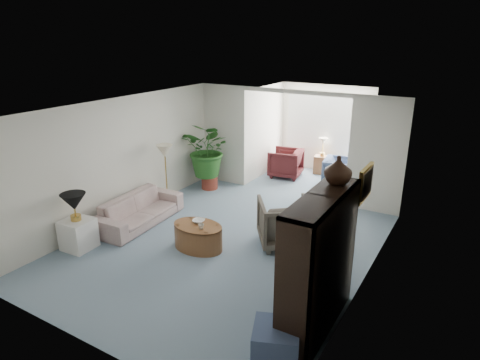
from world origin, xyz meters
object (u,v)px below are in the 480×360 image
Objects in this scene: wingback_chair at (285,222)px; sunroom_table at (322,165)px; floor_lamp at (165,151)px; entertainment_cabinet at (319,264)px; coffee_table at (198,236)px; sunroom_chair_maroon at (286,163)px; end_table at (78,234)px; cabinet_urn at (338,170)px; coffee_bowl at (199,221)px; side_table_dark at (327,230)px; plant_pot at (210,182)px; framed_picture at (367,183)px; table_lamp at (74,202)px; ottoman at (276,343)px; coffee_cup at (201,227)px; sofa at (140,210)px; sunroom_chair_blue at (340,172)px.

sunroom_table is at bearing -114.37° from wingback_chair.
floor_lamp is 4.94m from entertainment_cabinet.
sunroom_chair_maroon reaches higher than coffee_table.
end_table is 4.81m from cabinet_urn.
coffee_bowl reaches higher than sunroom_table.
wingback_chair is 1.47× the size of side_table_dark.
end_table is 5.77m from sunroom_chair_maroon.
end_table is at bearing -93.97° from plant_pot.
framed_picture is 1.39× the size of floor_lamp.
side_table_dark is (3.77, -0.06, -0.93)m from floor_lamp.
wingback_chair reaches higher than sunroom_chair_maroon.
side_table_dark is at bearing 110.38° from cabinet_urn.
table_lamp is at bearing -164.65° from framed_picture.
cabinet_urn reaches higher than wingback_chair.
coffee_table is 0.28m from coffee_bowl.
floor_lamp reaches higher than ottoman.
ottoman is at bearing -102.22° from framed_picture.
coffee_table is 4.49m from sunroom_chair_maroon.
coffee_table is 1.92× the size of sunroom_table.
side_table_dark is at bearing -0.98° from floor_lamp.
entertainment_cabinet is 2.22× the size of sunroom_chair_maroon.
coffee_cup is 0.19× the size of ottoman.
cabinet_urn reaches higher than coffee_table.
sofa is 1.50m from table_lamp.
ottoman is (2.40, -1.74, -0.01)m from coffee_table.
framed_picture is at bearing 3.56° from coffee_table.
sunroom_chair_blue is at bearing 46.90° from floor_lamp.
entertainment_cabinet is 3.43× the size of ottoman.
coffee_cup is (1.99, 1.00, -0.40)m from table_lamp.
floor_lamp is 0.57× the size of side_table_dark.
table_lamp is at bearing -109.54° from sunroom_table.
wingback_chair is (1.26, 0.94, 0.20)m from coffee_table.
entertainment_cabinet reaches higher than sofa.
framed_picture is 0.54× the size of wingback_chair.
wingback_chair reaches higher than side_table_dark.
coffee_bowl is 0.43× the size of sunroom_table.
ottoman is (-0.19, -0.80, -0.71)m from entertainment_cabinet.
sunroom_table is (-0.86, 4.28, -0.18)m from wingback_chair.
sunroom_chair_maroon is at bearing 93.86° from coffee_bowl.
sunroom_chair_blue is at bearing 75.51° from coffee_table.
side_table_dark is 3.02m from ottoman.
ottoman is (2.45, -1.84, -0.26)m from coffee_bowl.
floor_lamp is at bearing 144.31° from coffee_cup.
coffee_table is at bearing -94.44° from sunroom_table.
wingback_chair reaches higher than sunroom_chair_blue.
wingback_chair reaches higher than plant_pot.
plant_pot is (-3.54, 1.41, -0.16)m from side_table_dark.
ottoman is 0.67× the size of sunroom_chair_blue.
framed_picture is 3.12m from coffee_bowl.
entertainment_cabinet is at bearing -101.66° from framed_picture.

